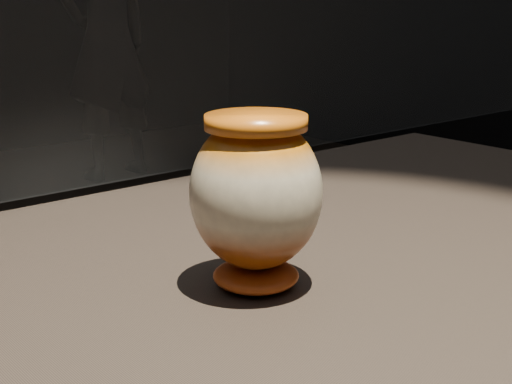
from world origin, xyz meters
TOP-DOWN VIEW (x-y plane):
  - main_vase at (0.11, -0.07)m, footprint 0.19×0.19m
  - visitor at (1.98, 3.70)m, footprint 0.72×0.51m

SIDE VIEW (x-z plane):
  - visitor at x=1.98m, z-range 0.00..1.84m
  - main_vase at x=0.11m, z-range 0.91..1.10m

